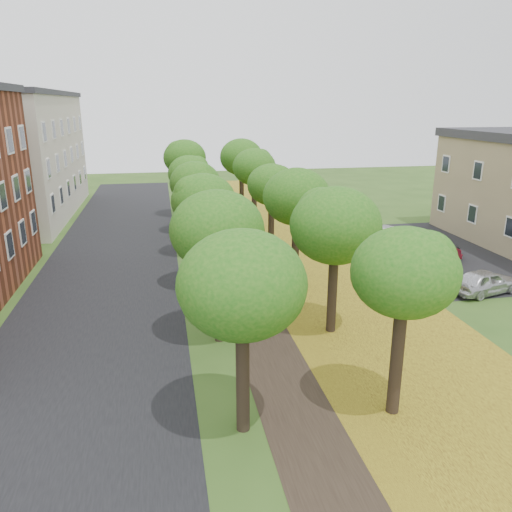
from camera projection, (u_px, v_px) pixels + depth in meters
name	position (u px, v px, depth m)	size (l,w,h in m)	color
ground	(313.00, 420.00, 15.39)	(120.00, 120.00, 0.00)	#2D4C19
street_asphalt	(108.00, 277.00, 28.15)	(8.00, 70.00, 0.01)	black
footpath	(239.00, 269.00, 29.48)	(3.20, 70.00, 0.01)	black
leaf_verge	(320.00, 264.00, 30.37)	(7.50, 70.00, 0.01)	#AFA020
parking_lot	(439.00, 252.00, 32.83)	(9.00, 16.00, 0.01)	black
tree_row_west	(199.00, 192.00, 27.73)	(3.47, 33.47, 6.18)	black
tree_row_east	(283.00, 189.00, 28.58)	(3.47, 33.47, 6.18)	black
building_cream	(5.00, 155.00, 41.85)	(10.30, 20.30, 10.40)	beige
bench	(270.00, 315.00, 22.00)	(0.61, 1.84, 0.86)	#273027
car_silver	(486.00, 282.00, 25.51)	(1.52, 3.77, 1.28)	silver
car_red	(424.00, 250.00, 30.61)	(1.54, 4.42, 1.46)	maroon
car_grey	(426.00, 248.00, 30.93)	(2.11, 5.20, 1.51)	#313136
car_white	(388.00, 235.00, 34.49)	(2.23, 4.83, 1.34)	silver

